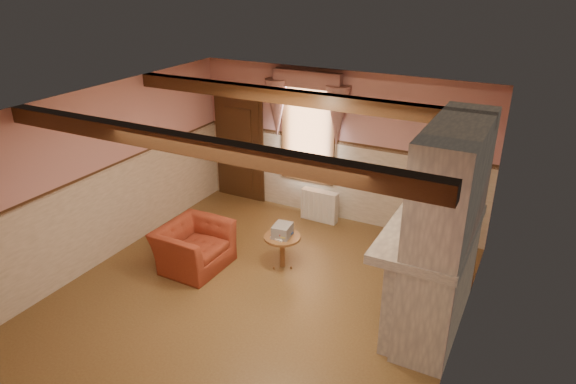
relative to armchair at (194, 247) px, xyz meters
The scene contains 26 objects.
floor 1.39m from the armchair, 12.52° to the right, with size 5.50×6.00×0.01m, color brown.
ceiling 2.79m from the armchair, 12.52° to the right, with size 5.50×6.00×0.01m, color silver.
wall_back 3.19m from the armchair, 64.08° to the left, with size 5.50×0.02×2.80m, color #C7898B.
wall_front 3.70m from the armchair, 68.21° to the right, with size 5.50×0.02×2.80m, color #C7898B.
wall_left 1.80m from the armchair, 168.48° to the right, with size 0.02×6.00×2.80m, color #C7898B.
wall_right 4.21m from the armchair, ahead, with size 0.02×6.00×2.80m, color #C7898B.
wainscot 1.41m from the armchair, 12.52° to the right, with size 5.50×6.00×1.50m, color beige, non-canonical shape.
chair_rail 1.77m from the armchair, 12.52° to the right, with size 5.50×6.00×0.08m, color black, non-canonical shape.
firebox 3.33m from the armchair, ahead, with size 0.20×0.95×0.90m, color black.
armchair is the anchor object (origin of this frame).
side_table 1.41m from the armchair, 26.87° to the left, with size 0.58×0.58×0.55m, color brown.
book_stack 1.44m from the armchair, 26.77° to the left, with size 0.26×0.32×0.20m, color #B7AD8C.
radiator 2.65m from the armchair, 65.36° to the left, with size 0.70×0.18×0.60m, color silver.
bowl 3.75m from the armchair, ahead, with size 0.32×0.32×0.08m, color brown.
mantel_clock 3.90m from the armchair, 16.75° to the left, with size 0.14×0.24×0.20m, color black.
oil_lamp 3.81m from the armchair, ahead, with size 0.11×0.11×0.28m, color gold.
candle_red 3.75m from the armchair, ahead, with size 0.06×0.06×0.16m, color maroon.
jar_yellow 3.74m from the armchair, ahead, with size 0.06×0.06×0.12m, color yellow.
fireplace 3.90m from the armchair, ahead, with size 0.85×2.00×2.80m, color gray.
mantel 3.71m from the armchair, ahead, with size 1.05×2.05×0.12m, color gray.
overmantel_mirror 3.76m from the armchair, ahead, with size 0.06×1.44×1.04m, color silver.
door 2.85m from the armchair, 106.50° to the left, with size 1.10×0.10×2.10m, color black.
window 3.06m from the armchair, 75.03° to the left, with size 1.06×0.08×2.02m, color white.
window_drapes 3.29m from the armchair, 74.54° to the left, with size 1.30×0.14×1.40m, color gray.
ceiling_beam_front 3.08m from the armchair, 48.59° to the right, with size 5.50×0.18×0.20m, color black.
ceiling_beam_back 2.84m from the armchair, 34.60° to the left, with size 5.50×0.18×0.20m, color black.
Camera 1 is at (3.28, -5.30, 4.44)m, focal length 32.00 mm.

